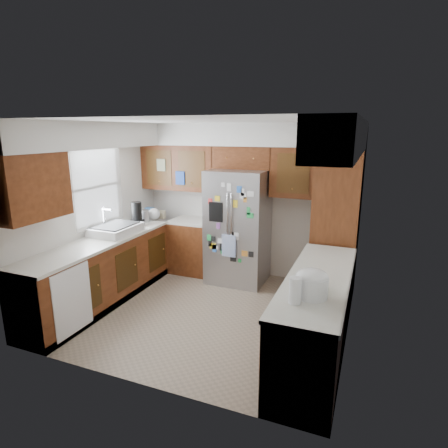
% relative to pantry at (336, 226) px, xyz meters
% --- Properties ---
extents(floor, '(3.60, 3.60, 0.00)m').
position_rel_pantry_xyz_m(floor, '(-1.50, -1.15, -1.07)').
color(floor, gray).
rests_on(floor, ground).
extents(room_shell, '(3.64, 3.24, 2.52)m').
position_rel_pantry_xyz_m(room_shell, '(-1.61, -0.79, 0.75)').
color(room_shell, silver).
rests_on(room_shell, ground).
extents(left_counter_run, '(1.36, 3.20, 0.92)m').
position_rel_pantry_xyz_m(left_counter_run, '(-2.86, -1.12, -0.65)').
color(left_counter_run, '#46200D').
rests_on(left_counter_run, ground).
extents(right_counter_run, '(0.63, 2.25, 0.92)m').
position_rel_pantry_xyz_m(right_counter_run, '(0.00, -1.62, -0.65)').
color(right_counter_run, '#46200D').
rests_on(right_counter_run, ground).
extents(pantry, '(0.60, 0.90, 2.15)m').
position_rel_pantry_xyz_m(pantry, '(0.00, 0.00, 0.00)').
color(pantry, '#46200D').
rests_on(pantry, ground).
extents(fridge, '(0.90, 0.79, 1.80)m').
position_rel_pantry_xyz_m(fridge, '(-1.50, 0.05, -0.17)').
color(fridge, '#9A9A9F').
rests_on(fridge, ground).
extents(bridge_cabinet, '(0.96, 0.34, 0.35)m').
position_rel_pantry_xyz_m(bridge_cabinet, '(-1.50, 0.28, 0.90)').
color(bridge_cabinet, '#46200D').
rests_on(bridge_cabinet, fridge).
extents(fridge_top_items, '(0.82, 0.33, 0.27)m').
position_rel_pantry_xyz_m(fridge_top_items, '(-1.42, 0.25, 1.20)').
color(fridge_top_items, '#233A9B').
rests_on(fridge_top_items, bridge_cabinet).
extents(sink_assembly, '(0.52, 0.70, 0.37)m').
position_rel_pantry_xyz_m(sink_assembly, '(-3.00, -1.05, -0.09)').
color(sink_assembly, white).
rests_on(sink_assembly, left_counter_run).
extents(left_counter_clutter, '(0.35, 0.83, 0.38)m').
position_rel_pantry_xyz_m(left_counter_clutter, '(-2.98, -0.29, -0.02)').
color(left_counter_clutter, black).
rests_on(left_counter_clutter, left_counter_run).
extents(rice_cooker, '(0.31, 0.30, 0.26)m').
position_rel_pantry_xyz_m(rice_cooker, '(-0.00, -2.15, -0.02)').
color(rice_cooker, white).
rests_on(rice_cooker, right_counter_run).
extents(paper_towel, '(0.11, 0.11, 0.24)m').
position_rel_pantry_xyz_m(paper_towel, '(-0.11, -2.34, -0.04)').
color(paper_towel, white).
rests_on(paper_towel, right_counter_run).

